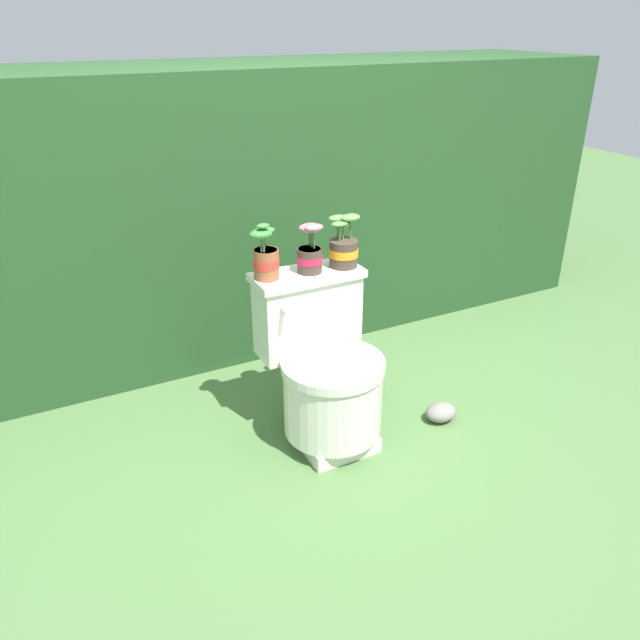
# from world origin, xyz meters

# --- Properties ---
(ground_plane) EXTENTS (12.00, 12.00, 0.00)m
(ground_plane) POSITION_xyz_m (0.00, 0.00, 0.00)
(ground_plane) COLOR #4C703D
(hedge_backdrop) EXTENTS (4.07, 0.84, 1.38)m
(hedge_backdrop) POSITION_xyz_m (0.00, 1.22, 0.69)
(hedge_backdrop) COLOR #234723
(hedge_backdrop) RESTS_ON ground
(toilet) EXTENTS (0.44, 0.52, 0.67)m
(toilet) POSITION_xyz_m (-0.04, 0.10, 0.30)
(toilet) COLOR silver
(toilet) RESTS_ON ground
(potted_plant_left) EXTENTS (0.12, 0.10, 0.23)m
(potted_plant_left) POSITION_xyz_m (-0.21, 0.26, 0.76)
(potted_plant_left) COLOR #9E5638
(potted_plant_left) RESTS_ON toilet
(potted_plant_midleft) EXTENTS (0.11, 0.11, 0.19)m
(potted_plant_midleft) POSITION_xyz_m (-0.02, 0.25, 0.76)
(potted_plant_midleft) COLOR #47382D
(potted_plant_midleft) RESTS_ON toilet
(potted_plant_middle) EXTENTS (0.13, 0.12, 0.21)m
(potted_plant_middle) POSITION_xyz_m (0.12, 0.24, 0.75)
(potted_plant_middle) COLOR #47382D
(potted_plant_middle) RESTS_ON toilet
(garden_stone) EXTENTS (0.14, 0.11, 0.08)m
(garden_stone) POSITION_xyz_m (0.46, -0.05, 0.04)
(garden_stone) COLOR gray
(garden_stone) RESTS_ON ground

